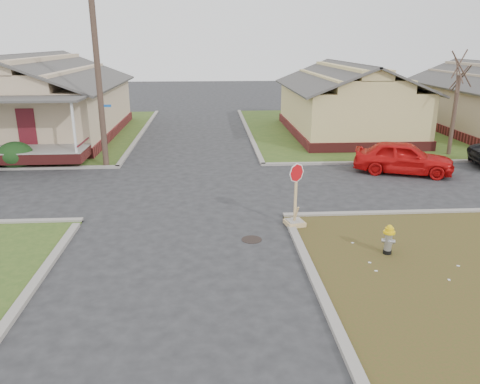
{
  "coord_description": "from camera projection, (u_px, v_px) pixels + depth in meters",
  "views": [
    {
      "loc": [
        0.93,
        -13.98,
        5.98
      ],
      "look_at": [
        1.93,
        1.0,
        1.1
      ],
      "focal_mm": 35.0,
      "sensor_mm": 36.0,
      "label": 1
    }
  ],
  "objects": [
    {
      "name": "stop_sign",
      "position": [
        295.0,
        212.0,
        15.61
      ],
      "size": [
        0.61,
        0.6,
        2.16
      ],
      "rotation": [
        0.0,
        0.0,
        0.24
      ],
      "color": "tan",
      "rests_on": "ground"
    },
    {
      "name": "fire_hydrant",
      "position": [
        389.0,
        238.0,
        13.5
      ],
      "size": [
        0.34,
        0.34,
        0.9
      ],
      "rotation": [
        0.0,
        0.0,
        -0.35
      ],
      "color": "black",
      "rests_on": "ground"
    },
    {
      "name": "utility_pole",
      "position": [
        98.0,
        70.0,
        21.79
      ],
      "size": [
        1.8,
        0.28,
        9.0
      ],
      "color": "#3F2D24",
      "rests_on": "ground"
    },
    {
      "name": "corner_house",
      "position": [
        36.0,
        102.0,
        29.55
      ],
      "size": [
        10.1,
        15.5,
        5.3
      ],
      "color": "maroon",
      "rests_on": "ground"
    },
    {
      "name": "tree_mid_right",
      "position": [
        454.0,
        116.0,
        24.95
      ],
      "size": [
        0.22,
        0.22,
        4.2
      ],
      "primitive_type": "cylinder",
      "color": "#3F2D24",
      "rests_on": "verge_far_right"
    },
    {
      "name": "ground",
      "position": [
        182.0,
        235.0,
        15.05
      ],
      "size": [
        120.0,
        120.0,
        0.0
      ],
      "primitive_type": "plane",
      "color": "#242427",
      "rests_on": "ground"
    },
    {
      "name": "manhole",
      "position": [
        252.0,
        239.0,
        14.71
      ],
      "size": [
        0.64,
        0.64,
        0.01
      ],
      "primitive_type": "cylinder",
      "color": "black",
      "rests_on": "ground"
    },
    {
      "name": "side_house_yellow",
      "position": [
        347.0,
        101.0,
        30.66
      ],
      "size": [
        7.6,
        11.6,
        4.7
      ],
      "color": "maroon",
      "rests_on": "ground"
    },
    {
      "name": "hedge_right",
      "position": [
        16.0,
        155.0,
        22.78
      ],
      "size": [
        1.58,
        1.29,
        1.2
      ],
      "primitive_type": "ellipsoid",
      "color": "#133312",
      "rests_on": "verge_far_left"
    },
    {
      "name": "verge_far_left",
      "position": [
        1.0,
        134.0,
        31.3
      ],
      "size": [
        19.0,
        19.0,
        0.05
      ],
      "primitive_type": "cube",
      "color": "#324F1C",
      "rests_on": "ground"
    },
    {
      "name": "curbs",
      "position": [
        188.0,
        189.0,
        19.8
      ],
      "size": [
        80.0,
        40.0,
        0.12
      ],
      "primitive_type": null,
      "color": "gray",
      "rests_on": "ground"
    },
    {
      "name": "red_sedan",
      "position": [
        403.0,
        157.0,
        21.86
      ],
      "size": [
        4.82,
        3.25,
        1.52
      ],
      "primitive_type": "imported",
      "rotation": [
        0.0,
        0.0,
        1.21
      ],
      "color": "red",
      "rests_on": "ground"
    }
  ]
}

